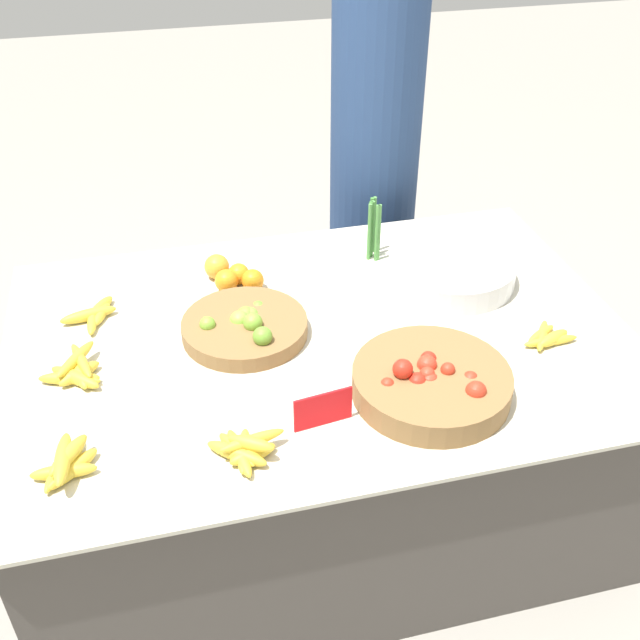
% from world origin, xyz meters
% --- Properties ---
extents(ground_plane, '(12.00, 12.00, 0.00)m').
position_xyz_m(ground_plane, '(0.00, 0.00, 0.00)').
color(ground_plane, gray).
extents(market_table, '(1.71, 1.17, 0.64)m').
position_xyz_m(market_table, '(0.00, 0.00, 0.32)').
color(market_table, '#4C4742').
rests_on(market_table, ground_plane).
extents(lime_bowl, '(0.35, 0.35, 0.09)m').
position_xyz_m(lime_bowl, '(-0.20, 0.05, 0.66)').
color(lime_bowl, olive).
rests_on(lime_bowl, market_table).
extents(tomato_basket, '(0.40, 0.40, 0.11)m').
position_xyz_m(tomato_basket, '(0.21, -0.31, 0.67)').
color(tomato_basket, olive).
rests_on(tomato_basket, market_table).
extents(orange_pile, '(0.17, 0.17, 0.08)m').
position_xyz_m(orange_pile, '(-0.20, 0.32, 0.67)').
color(orange_pile, orange).
rests_on(orange_pile, market_table).
extents(metal_bowl, '(0.38, 0.38, 0.08)m').
position_xyz_m(metal_bowl, '(0.46, 0.17, 0.68)').
color(metal_bowl, silver).
rests_on(metal_bowl, market_table).
extents(price_sign, '(0.15, 0.03, 0.09)m').
position_xyz_m(price_sign, '(-0.08, -0.35, 0.68)').
color(price_sign, red).
rests_on(price_sign, market_table).
extents(veg_bundle, '(0.04, 0.07, 0.20)m').
position_xyz_m(veg_bundle, '(0.27, 0.37, 0.73)').
color(veg_bundle, '#428438').
rests_on(veg_bundle, market_table).
extents(banana_bunch_front_center, '(0.16, 0.19, 0.05)m').
position_xyz_m(banana_bunch_front_center, '(-0.65, -0.03, 0.66)').
color(banana_bunch_front_center, gold).
rests_on(banana_bunch_front_center, market_table).
extents(banana_bunch_front_right, '(0.19, 0.16, 0.06)m').
position_xyz_m(banana_bunch_front_right, '(-0.28, -0.41, 0.66)').
color(banana_bunch_front_right, gold).
rests_on(banana_bunch_front_right, market_table).
extents(banana_bunch_middle_right, '(0.16, 0.14, 0.03)m').
position_xyz_m(banana_bunch_middle_right, '(0.60, -0.18, 0.65)').
color(banana_bunch_middle_right, gold).
rests_on(banana_bunch_middle_right, market_table).
extents(banana_bunch_back_center, '(0.16, 0.18, 0.06)m').
position_xyz_m(banana_bunch_back_center, '(-0.67, -0.36, 0.66)').
color(banana_bunch_back_center, gold).
rests_on(banana_bunch_back_center, market_table).
extents(banana_bunch_front_left, '(0.16, 0.18, 0.04)m').
position_xyz_m(banana_bunch_front_left, '(-0.61, 0.23, 0.65)').
color(banana_bunch_front_left, gold).
rests_on(banana_bunch_front_left, market_table).
extents(vendor_person, '(0.33, 0.33, 1.62)m').
position_xyz_m(vendor_person, '(0.43, 0.89, 0.75)').
color(vendor_person, navy).
rests_on(vendor_person, ground_plane).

